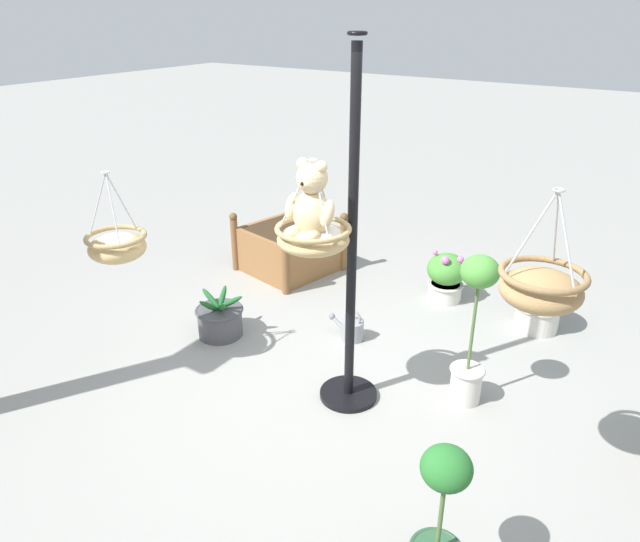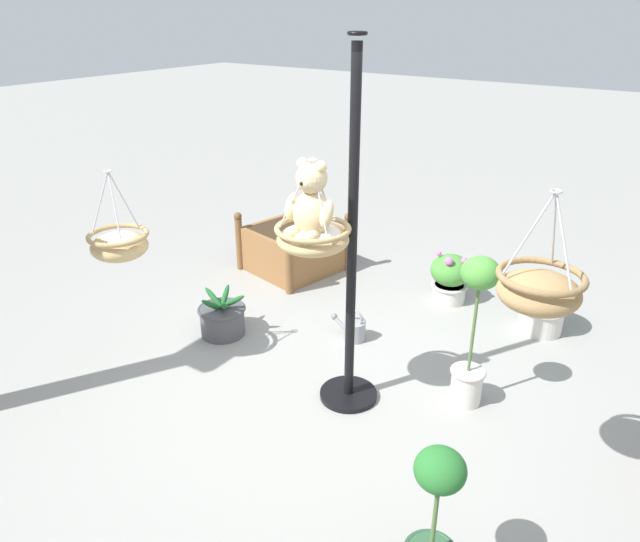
{
  "view_description": "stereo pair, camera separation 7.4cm",
  "coord_description": "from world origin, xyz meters",
  "views": [
    {
      "loc": [
        -2.06,
        3.14,
        2.76
      ],
      "look_at": [
        -0.02,
        0.08,
        1.07
      ],
      "focal_mm": 32.76,
      "sensor_mm": 36.0,
      "label": 1
    },
    {
      "loc": [
        -2.12,
        3.09,
        2.76
      ],
      "look_at": [
        -0.02,
        0.08,
        1.07
      ],
      "focal_mm": 32.76,
      "sensor_mm": 36.0,
      "label": 2
    }
  ],
  "objects": [
    {
      "name": "hanging_basket_left_high",
      "position": [
        -1.51,
        0.23,
        1.41
      ],
      "size": [
        0.46,
        0.46,
        0.65
      ],
      "color": "#A37F51"
    },
    {
      "name": "display_pole_central",
      "position": [
        -0.19,
        -0.05,
        0.83
      ],
      "size": [
        0.44,
        0.44,
        2.61
      ],
      "color": "black",
      "rests_on": "ground"
    },
    {
      "name": "potted_plant_small_succulent",
      "position": [
        1.25,
        -0.19,
        0.16
      ],
      "size": [
        0.45,
        0.43,
        0.43
      ],
      "color": "#4C4C51",
      "rests_on": "ground"
    },
    {
      "name": "watering_can",
      "position": [
        0.23,
        -0.8,
        0.1
      ],
      "size": [
        0.35,
        0.2,
        0.3
      ],
      "color": "gray",
      "rests_on": "ground"
    },
    {
      "name": "wooden_planter_box",
      "position": [
        1.59,
        -1.7,
        0.27
      ],
      "size": [
        1.1,
        1.11,
        0.68
      ],
      "color": "olive",
      "rests_on": "ground"
    },
    {
      "name": "potted_plant_bushy_green",
      "position": [
        -0.95,
        -0.51,
        0.61
      ],
      "size": [
        0.27,
        0.27,
        1.19
      ],
      "color": "beige",
      "rests_on": "ground"
    },
    {
      "name": "ground_plane",
      "position": [
        0.0,
        0.0,
        0.0
      ],
      "size": [
        40.0,
        40.0,
        0.0
      ],
      "primitive_type": "plane",
      "color": "gray"
    },
    {
      "name": "hanging_basket_with_teddy",
      "position": [
        -0.04,
        0.2,
        1.37
      ],
      "size": [
        0.51,
        0.51,
        0.62
      ],
      "color": "tan"
    },
    {
      "name": "hanging_basket_right_low",
      "position": [
        1.44,
        0.63,
        1.11
      ],
      "size": [
        0.45,
        0.45,
        0.69
      ],
      "color": "tan"
    },
    {
      "name": "potted_plant_fern_front",
      "position": [
        -0.17,
        -1.98,
        0.26
      ],
      "size": [
        0.4,
        0.4,
        0.53
      ],
      "color": "beige",
      "rests_on": "ground"
    },
    {
      "name": "teddy_bear",
      "position": [
        -0.04,
        0.22,
        1.59
      ],
      "size": [
        0.36,
        0.32,
        0.52
      ],
      "color": "#D1B789"
    },
    {
      "name": "potted_plant_conical_shrub",
      "position": [
        -1.38,
        1.05,
        0.4
      ],
      "size": [
        0.29,
        0.29,
        0.87
      ],
      "color": "#2D5638",
      "rests_on": "ground"
    },
    {
      "name": "potted_plant_tall_leafy",
      "position": [
        -1.11,
        -1.9,
        0.28
      ],
      "size": [
        0.48,
        0.48,
        0.55
      ],
      "color": "beige",
      "rests_on": "ground"
    }
  ]
}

